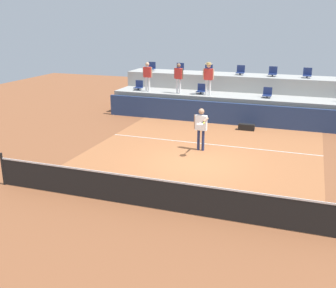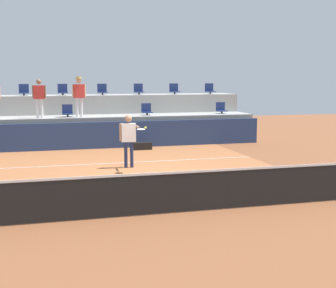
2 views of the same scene
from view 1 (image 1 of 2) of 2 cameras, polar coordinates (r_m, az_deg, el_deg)
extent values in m
plane|color=brown|center=(14.91, 3.80, -2.68)|extent=(40.00, 40.00, 0.00)
cube|color=#A36038|center=(15.82, 4.80, -1.49)|extent=(9.00, 10.00, 0.01)
cube|color=silver|center=(17.11, 6.01, -0.04)|extent=(9.00, 0.06, 0.00)
cylinder|color=black|center=(13.83, -22.37, -3.28)|extent=(0.08, 0.08, 1.07)
cube|color=black|center=(11.22, -1.82, -7.11)|extent=(10.40, 0.01, 0.87)
cube|color=white|center=(11.04, -1.84, -5.04)|extent=(10.40, 0.02, 0.05)
cube|color=navy|center=(20.37, 8.49, 4.28)|extent=(13.00, 0.16, 1.10)
cube|color=#9E9E99|center=(21.60, 9.18, 5.20)|extent=(13.00, 1.80, 1.25)
cube|color=#9E9E99|center=(23.26, 10.07, 7.09)|extent=(13.00, 1.80, 2.10)
cylinder|color=#2D2D33|center=(22.89, -4.25, 7.78)|extent=(0.08, 0.08, 0.10)
cube|color=navy|center=(22.88, -4.25, 7.95)|extent=(0.44, 0.40, 0.04)
cube|color=navy|center=(23.01, -4.08, 8.54)|extent=(0.44, 0.04, 0.38)
cylinder|color=#2D2D33|center=(21.70, 4.65, 7.24)|extent=(0.08, 0.08, 0.10)
cube|color=navy|center=(21.68, 4.66, 7.42)|extent=(0.44, 0.40, 0.04)
cube|color=navy|center=(21.82, 4.79, 8.04)|extent=(0.44, 0.04, 0.38)
cylinder|color=#2D2D33|center=(21.09, 13.84, 6.50)|extent=(0.08, 0.08, 0.10)
cube|color=navy|center=(21.08, 13.86, 6.69)|extent=(0.44, 0.40, 0.04)
cube|color=navy|center=(21.22, 13.95, 7.32)|extent=(0.44, 0.04, 0.38)
cylinder|color=#2D2D33|center=(24.38, -2.42, 10.42)|extent=(0.08, 0.08, 0.10)
cube|color=navy|center=(24.37, -2.42, 10.59)|extent=(0.44, 0.40, 0.04)
cube|color=navy|center=(24.51, -2.26, 11.12)|extent=(0.44, 0.04, 0.38)
cylinder|color=#2D2D33|center=(23.78, 1.62, 10.25)|extent=(0.08, 0.08, 0.10)
cube|color=navy|center=(23.77, 1.62, 10.42)|extent=(0.44, 0.40, 0.04)
cube|color=navy|center=(23.91, 1.76, 10.97)|extent=(0.44, 0.04, 0.38)
cylinder|color=#2D2D33|center=(23.31, 5.69, 10.03)|extent=(0.08, 0.08, 0.10)
cube|color=navy|center=(23.30, 5.70, 10.20)|extent=(0.44, 0.40, 0.04)
cube|color=navy|center=(23.45, 5.82, 10.76)|extent=(0.44, 0.04, 0.38)
cylinder|color=#2D2D33|center=(22.94, 10.18, 9.73)|extent=(0.08, 0.08, 0.10)
cube|color=navy|center=(22.93, 10.19, 9.90)|extent=(0.44, 0.40, 0.04)
cube|color=navy|center=(23.09, 10.29, 10.47)|extent=(0.44, 0.04, 0.38)
cylinder|color=#2D2D33|center=(22.72, 14.58, 9.38)|extent=(0.08, 0.08, 0.10)
cube|color=navy|center=(22.72, 14.59, 9.55)|extent=(0.44, 0.40, 0.04)
cube|color=navy|center=(22.87, 14.68, 10.13)|extent=(0.44, 0.04, 0.38)
cylinder|color=#2D2D33|center=(22.64, 19.10, 8.96)|extent=(0.08, 0.08, 0.10)
cube|color=navy|center=(22.63, 19.11, 9.13)|extent=(0.44, 0.40, 0.04)
cube|color=navy|center=(22.78, 19.18, 9.71)|extent=(0.44, 0.04, 0.38)
cylinder|color=navy|center=(16.23, 4.34, 0.58)|extent=(0.12, 0.12, 0.85)
cylinder|color=navy|center=(16.17, 4.99, 0.50)|extent=(0.12, 0.12, 0.85)
cube|color=white|center=(16.01, 4.73, 3.02)|extent=(0.47, 0.21, 0.60)
sphere|color=#A87A5B|center=(15.90, 4.77, 4.63)|extent=(0.24, 0.24, 0.23)
cylinder|color=#A87A5B|center=(16.09, 3.84, 3.18)|extent=(0.07, 0.07, 0.57)
cylinder|color=#A87A5B|center=(15.63, 5.35, 3.41)|extent=(0.10, 0.54, 0.07)
cylinder|color=black|center=(15.29, 4.93, 3.11)|extent=(0.05, 0.26, 0.04)
ellipsoid|color=silver|center=(15.04, 4.59, 2.86)|extent=(0.28, 0.34, 0.03)
cylinder|color=white|center=(22.33, -3.11, 8.45)|extent=(0.12, 0.12, 0.78)
cylinder|color=white|center=(22.25, -2.69, 8.42)|extent=(0.12, 0.12, 0.78)
cube|color=red|center=(22.19, -2.93, 10.14)|extent=(0.44, 0.21, 0.55)
sphere|color=tan|center=(22.14, -2.94, 11.23)|extent=(0.23, 0.23, 0.21)
cylinder|color=tan|center=(22.30, -3.50, 10.21)|extent=(0.08, 0.08, 0.52)
cylinder|color=tan|center=(22.08, -2.35, 10.15)|extent=(0.08, 0.08, 0.52)
cylinder|color=white|center=(21.72, 1.30, 8.22)|extent=(0.13, 0.13, 0.79)
cylinder|color=white|center=(21.63, 1.71, 8.18)|extent=(0.13, 0.13, 0.79)
cube|color=red|center=(21.58, 1.52, 9.96)|extent=(0.46, 0.28, 0.56)
sphere|color=#846047|center=(21.53, 1.53, 11.09)|extent=(0.26, 0.26, 0.21)
cylinder|color=#846047|center=(21.71, 0.96, 10.05)|extent=(0.09, 0.09, 0.52)
cylinder|color=#846047|center=(21.45, 2.09, 9.95)|extent=(0.09, 0.09, 0.52)
cylinder|color=white|center=(21.25, 5.45, 7.97)|extent=(0.12, 0.12, 0.81)
cylinder|color=white|center=(21.22, 5.94, 7.95)|extent=(0.12, 0.12, 0.81)
cube|color=red|center=(21.13, 5.75, 9.81)|extent=(0.45, 0.22, 0.57)
sphere|color=beige|center=(21.08, 5.79, 10.99)|extent=(0.24, 0.24, 0.22)
cylinder|color=beige|center=(21.17, 5.06, 9.88)|extent=(0.08, 0.08, 0.54)
cylinder|color=beige|center=(21.10, 6.44, 9.82)|extent=(0.08, 0.08, 0.54)
cylinder|color=tan|center=(21.07, 5.79, 11.20)|extent=(0.43, 0.43, 0.01)
cylinder|color=tan|center=(21.07, 5.80, 11.32)|extent=(0.25, 0.25, 0.09)
sphere|color=#CCE033|center=(14.98, 5.11, 2.98)|extent=(0.07, 0.07, 0.07)
cube|color=black|center=(19.52, 11.06, 2.36)|extent=(0.76, 0.28, 0.30)
camera|label=2|loc=(7.17, -68.10, -11.85)|focal=51.57mm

